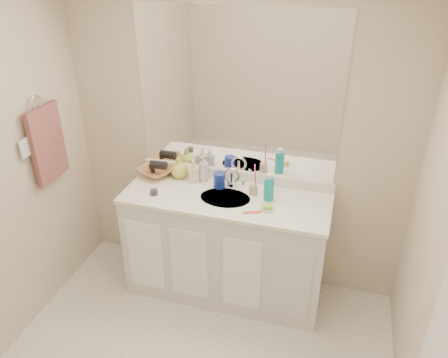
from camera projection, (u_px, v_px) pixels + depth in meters
name	position (u px, v px, depth m)	size (l,w,h in m)	color
wall_back	(236.00, 141.00, 3.26)	(2.60, 0.02, 2.40)	beige
vanity_cabinet	(226.00, 246.00, 3.40)	(1.50, 0.55, 0.85)	silver
countertop	(226.00, 198.00, 3.19)	(1.52, 0.57, 0.03)	white
backsplash	(235.00, 175.00, 3.38)	(1.52, 0.03, 0.08)	white
sink_basin	(225.00, 199.00, 3.17)	(0.37, 0.37, 0.02)	beige
faucet	(232.00, 180.00, 3.29)	(0.02, 0.02, 0.11)	silver
mirror	(237.00, 95.00, 3.08)	(1.48, 0.01, 1.20)	white
blue_mug	(219.00, 180.00, 3.27)	(0.09, 0.09, 0.12)	#162C9C
tan_cup	(253.00, 190.00, 3.18)	(0.06, 0.06, 0.08)	tan
toothbrush	(255.00, 177.00, 3.13)	(0.01, 0.01, 0.21)	#F03FAD
mouthwash_bottle	(269.00, 189.00, 3.10)	(0.07, 0.07, 0.17)	#0D9AA6
soap_dish	(267.00, 209.00, 3.02)	(0.10, 0.08, 0.01)	silver
green_soap	(267.00, 206.00, 3.01)	(0.07, 0.05, 0.03)	#AFCE32
orange_comb	(252.00, 212.00, 2.99)	(0.12, 0.03, 0.01)	#EA5118
dark_jar	(154.00, 192.00, 3.19)	(0.05, 0.05, 0.04)	#303237
soap_bottle_white	(204.00, 168.00, 3.34)	(0.08, 0.08, 0.21)	silver
soap_bottle_cream	(193.00, 171.00, 3.34)	(0.08, 0.08, 0.18)	beige
soap_bottle_yellow	(179.00, 167.00, 3.40)	(0.14, 0.14, 0.18)	#CCC94F
wicker_basket	(157.00, 171.00, 3.46)	(0.27, 0.27, 0.07)	#B27247
hair_dryer	(159.00, 165.00, 3.43)	(0.07, 0.07, 0.13)	black
towel_ring	(36.00, 103.00, 2.96)	(0.11, 0.11, 0.01)	silver
hand_towel	(48.00, 144.00, 3.10)	(0.04, 0.32, 0.55)	brown
switch_plate	(25.00, 148.00, 2.91)	(0.01, 0.09, 0.13)	silver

